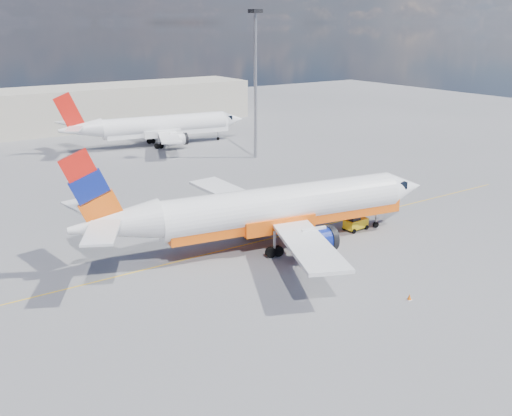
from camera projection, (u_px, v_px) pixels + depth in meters
ground at (289, 248)px, 53.40m from camera, size 240.00×240.00×0.00m
taxi_line at (270, 239)px, 55.76m from camera, size 70.00×0.15×0.01m
terminal_main at (82, 107)px, 113.92m from camera, size 70.00×14.00×8.00m
main_jet at (272, 209)px, 52.96m from camera, size 36.18×28.14×10.93m
second_jet at (159, 127)px, 97.02m from camera, size 32.54×25.45×9.84m
gse_tug at (355, 222)px, 57.87m from camera, size 2.51×1.64×1.73m
traffic_cone at (409, 297)px, 43.35m from camera, size 0.36×0.36×0.50m
floodlight_mast at (255, 71)px, 85.18m from camera, size 1.61×1.61×21.99m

